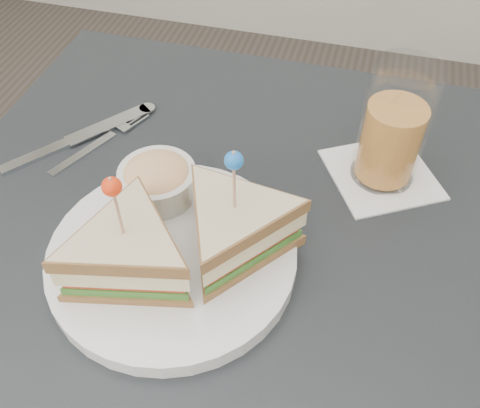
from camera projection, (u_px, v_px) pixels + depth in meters
name	position (u px, v px, depth m)	size (l,w,h in m)	color
table	(231.00, 271.00, 0.71)	(0.80, 0.80, 0.75)	black
plate_meal	(177.00, 237.00, 0.60)	(0.36, 0.36, 0.17)	silver
cutlery_fork	(105.00, 139.00, 0.78)	(0.09, 0.17, 0.01)	silver
cutlery_knife	(74.00, 140.00, 0.77)	(0.17, 0.21, 0.01)	silver
drink_set	(393.00, 132.00, 0.67)	(0.18, 0.18, 0.17)	white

